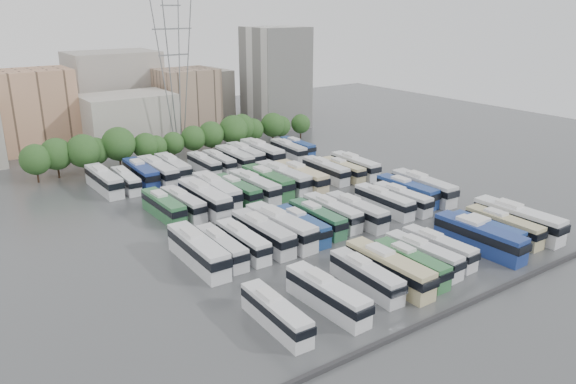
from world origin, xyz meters
TOP-DOWN VIEW (x-y plane):
  - ground at (0.00, 0.00)m, footprint 220.00×220.00m
  - parapet at (0.00, -33.00)m, footprint 56.00×0.50m
  - tree_line at (-2.29, 42.07)m, footprint 66.50×7.95m
  - city_buildings at (-7.46, 71.86)m, footprint 102.00×35.00m
  - apartment_tower at (34.00, 58.00)m, footprint 14.00×14.00m
  - electricity_pylon at (2.00, 50.00)m, footprint 9.00×6.91m
  - bus_r0_s0 at (-21.42, -24.40)m, footprint 2.76×10.96m
  - bus_r0_s2 at (-14.80, -24.55)m, footprint 2.91×11.92m
  - bus_r0_s4 at (-8.23, -23.62)m, footprint 2.96×11.26m
  - bus_r0_s5 at (-5.01, -24.08)m, footprint 2.80×12.81m
  - bus_r0_s6 at (-1.43, -24.26)m, footprint 2.55×11.09m
  - bus_r0_s7 at (1.62, -23.44)m, footprint 2.89×11.28m
  - bus_r0_s8 at (5.05, -23.04)m, footprint 2.74×10.96m
  - bus_r0_s10 at (11.53, -24.42)m, footprint 3.28×13.34m
  - bus_r0_s11 at (14.72, -23.23)m, footprint 2.80×11.14m
  - bus_r0_s12 at (18.03, -23.65)m, footprint 2.71×11.81m
  - bus_r0_s13 at (21.33, -23.72)m, footprint 3.16×13.70m
  - bus_r1_s0 at (-21.37, -6.55)m, footprint 3.20×13.30m
  - bus_r1_s1 at (-18.07, -6.64)m, footprint 2.67×11.10m
  - bus_r1_s2 at (-14.81, -6.65)m, footprint 2.61×11.18m
  - bus_r1_s3 at (-11.38, -6.23)m, footprint 2.86×12.60m
  - bus_r1_s4 at (-8.29, -6.09)m, footprint 3.62×13.61m
  - bus_r1_s5 at (-5.14, -6.74)m, footprint 2.76×11.38m
  - bus_r1_s6 at (-1.63, -5.83)m, footprint 2.59×11.44m
  - bus_r1_s7 at (1.74, -5.21)m, footprint 2.59×11.72m
  - bus_r1_s8 at (4.91, -7.13)m, footprint 2.62×12.00m
  - bus_r1_s10 at (11.67, -6.16)m, footprint 2.62×11.63m
  - bus_r1_s11 at (15.06, -6.82)m, footprint 2.66×11.34m
  - bus_r1_s12 at (18.32, -4.82)m, footprint 2.86×12.17m
  - bus_r1_s13 at (21.66, -5.37)m, footprint 3.51×13.36m
  - bus_r2_s1 at (-18.21, 11.76)m, footprint 2.74×11.86m
  - bus_r2_s2 at (-15.04, 11.45)m, footprint 2.97×11.61m
  - bus_r2_s3 at (-11.57, 10.89)m, footprint 3.00×13.71m
  - bus_r2_s4 at (-8.21, 13.06)m, footprint 3.63×13.73m
  - bus_r2_s5 at (-5.05, 11.90)m, footprint 3.08×12.19m
  - bus_r2_s6 at (-1.58, 11.76)m, footprint 3.10×12.74m
  - bus_r2_s7 at (1.73, 12.69)m, footprint 2.91×13.11m
  - bus_r2_s8 at (4.98, 12.61)m, footprint 3.40×13.73m
  - bus_r2_s9 at (8.16, 11.49)m, footprint 2.99×13.33m
  - bus_r2_s11 at (14.90, 12.79)m, footprint 2.82×11.91m
  - bus_r2_s12 at (18.11, 11.55)m, footprint 2.57×11.03m
  - bus_r2_s13 at (21.48, 11.89)m, footprint 3.09×12.34m
  - bus_r3_s0 at (-21.66, 29.97)m, footprint 3.05×13.00m
  - bus_r3_s1 at (-18.09, 28.79)m, footprint 2.83×10.95m
  - bus_r3_s2 at (-14.65, 30.49)m, footprint 3.14×12.90m
  - bus_r3_s3 at (-11.68, 29.59)m, footprint 3.06×13.38m
  - bus_r3_s4 at (-8.16, 30.79)m, footprint 3.18×12.64m
  - bus_r3_s6 at (-1.70, 30.40)m, footprint 2.53×10.97m
  - bus_r3_s7 at (1.59, 30.23)m, footprint 2.67×10.89m
  - bus_r3_s8 at (5.01, 30.01)m, footprint 2.89×12.30m
  - bus_r3_s9 at (8.22, 31.09)m, footprint 2.98×12.31m
  - bus_r3_s10 at (11.59, 30.02)m, footprint 3.34×13.75m
  - bus_r3_s12 at (18.19, 29.69)m, footprint 3.03×11.49m
  - bus_r3_s13 at (21.46, 30.94)m, footprint 2.40×10.81m

SIDE VIEW (x-z plane):
  - ground at x=0.00m, z-range 0.00..0.00m
  - parapet at x=0.00m, z-range 0.00..0.50m
  - bus_r3_s13 at x=21.46m, z-range -0.03..3.36m
  - bus_r3_s7 at x=1.59m, z-range -0.03..3.37m
  - bus_r3_s1 at x=-18.09m, z-range -0.03..3.38m
  - bus_r0_s0 at x=-21.42m, z-range -0.03..3.38m
  - bus_r0_s8 at x=5.05m, z-range -0.03..3.38m
  - bus_r3_s6 at x=-1.70m, z-range -0.03..3.40m
  - bus_r2_s12 at x=18.11m, z-range -0.03..3.42m
  - bus_r1_s1 at x=-18.07m, z-range -0.03..3.43m
  - bus_r0_s6 at x=-1.43m, z-range -0.03..3.44m
  - bus_r0_s11 at x=14.72m, z-range -0.03..3.44m
  - bus_r1_s2 at x=-14.81m, z-range -0.03..3.46m
  - bus_r0_s4 at x=-8.23m, z-range -0.03..3.47m
  - bus_r0_s7 at x=1.62m, z-range -0.03..3.48m
  - bus_r1_s11 at x=15.06m, z-range -0.03..3.51m
  - bus_r1_s5 at x=-5.14m, z-range -0.03..3.52m
  - bus_r3_s12 at x=18.19m, z-range -0.03..3.54m
  - bus_r1_s6 at x=-1.63m, z-range -0.03..3.55m
  - bus_r2_s2 at x=-15.04m, z-range -0.03..3.58m
  - bus_r1_s10 at x=11.67m, z-range -0.03..3.61m
  - bus_r1_s7 at x=1.74m, z-range -0.03..3.64m
  - bus_r0_s12 at x=18.03m, z-range -0.03..3.66m
  - bus_r2_s1 at x=-18.21m, z-range -0.03..3.68m
  - bus_r0_s2 at x=-14.80m, z-range -0.03..3.69m
  - bus_r2_s11 at x=14.90m, z-range -0.03..3.69m
  - bus_r1_s8 at x=4.91m, z-range -0.03..3.73m
  - bus_r2_s5 at x=-5.05m, z-range -0.03..3.76m
  - bus_r1_s12 at x=18.32m, z-range -0.03..3.77m
  - bus_r3_s9 at x=8.22m, z-range -0.03..3.81m
  - bus_r2_s13 at x=21.48m, z-range -0.03..3.81m
  - bus_r3_s8 at x=5.01m, z-range -0.03..3.81m
  - bus_r3_s4 at x=-8.16m, z-range -0.04..3.90m
  - bus_r1_s3 at x=-11.38m, z-range -0.04..3.91m
  - bus_r2_s6 at x=-1.58m, z-range -0.04..3.94m
  - bus_r0_s5 at x=-5.01m, z-range -0.04..3.98m
  - bus_r3_s2 at x=-14.65m, z-range -0.04..3.99m
  - bus_r3_s0 at x=-21.66m, z-range -0.04..4.03m
  - bus_r2_s7 at x=1.73m, z-range -0.04..4.07m
  - bus_r1_s13 at x=21.66m, z-range -0.04..4.11m
  - bus_r1_s0 at x=-21.37m, z-range -0.04..4.12m
  - bus_r0_s10 at x=11.53m, z-range -0.04..4.12m
  - bus_r2_s9 at x=8.16m, z-range -0.04..4.14m
  - bus_r3_s3 at x=-11.68m, z-range -0.04..4.15m
  - bus_r1_s4 at x=-8.29m, z-range -0.04..4.19m
  - bus_r2_s4 at x=-8.21m, z-range -0.04..4.23m
  - bus_r2_s8 at x=4.98m, z-range -0.04..4.24m
  - bus_r0_s13 at x=21.33m, z-range -0.04..4.25m
  - bus_r3_s10 at x=11.59m, z-range -0.04..4.25m
  - bus_r2_s3 at x=-11.57m, z-range -0.04..4.26m
  - tree_line at x=-2.29m, z-range 0.19..8.78m
  - city_buildings at x=-7.46m, z-range -2.13..17.87m
  - apartment_tower at x=34.00m, z-range 0.00..26.00m
  - electricity_pylon at x=2.00m, z-range 1.75..35.57m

